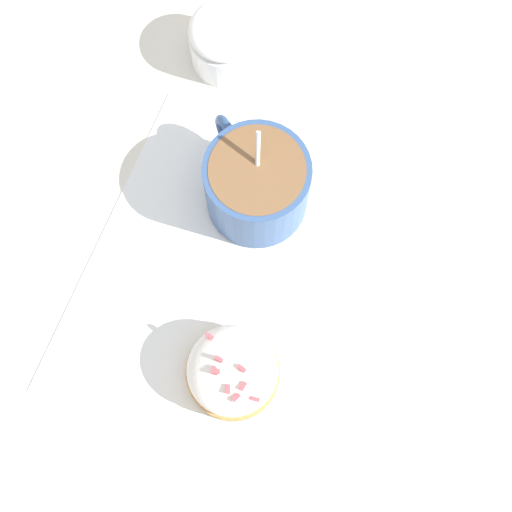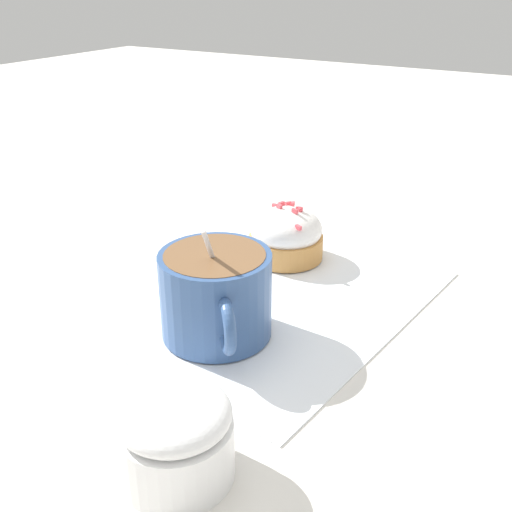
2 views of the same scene
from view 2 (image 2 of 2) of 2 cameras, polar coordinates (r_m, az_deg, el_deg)
The scene contains 5 objects.
ground_plane at distance 0.58m, azimuth 0.06°, elevation -3.50°, with size 3.00×3.00×0.00m, color silver.
paper_napkin at distance 0.58m, azimuth 0.06°, elevation -3.37°, with size 0.34×0.31×0.00m.
coffee_cup at distance 0.49m, azimuth -3.84°, elevation -3.39°, with size 0.10×0.10×0.10m.
frosted_pastry at distance 0.63m, azimuth 2.88°, elevation 1.97°, with size 0.08×0.08×0.06m.
sugar_bowl at distance 0.38m, azimuth -7.67°, elevation -16.65°, with size 0.07×0.07×0.06m.
Camera 2 is at (0.43, 0.26, 0.28)m, focal length 42.00 mm.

